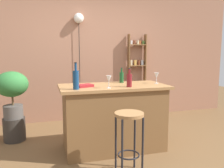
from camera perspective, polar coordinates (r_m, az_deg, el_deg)
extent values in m
plane|color=brown|center=(3.25, 1.92, -17.54)|extent=(12.00, 12.00, 0.00)
cube|color=#9E6B51|center=(4.83, -5.22, 7.93)|extent=(6.40, 0.10, 2.80)
cube|color=brown|center=(3.36, 0.36, -8.53)|extent=(1.39, 0.69, 0.89)
cube|color=#9E7042|center=(3.26, 0.37, -0.66)|extent=(1.51, 0.75, 0.04)
cylinder|color=black|center=(2.57, 2.55, -16.21)|extent=(0.02, 0.02, 0.69)
cylinder|color=black|center=(2.65, 7.61, -15.50)|extent=(0.02, 0.02, 0.69)
cylinder|color=black|center=(2.78, 0.94, -14.29)|extent=(0.02, 0.02, 0.69)
cylinder|color=black|center=(2.85, 5.64, -13.73)|extent=(0.02, 0.02, 0.69)
torus|color=black|center=(2.76, 4.16, -17.08)|extent=(0.26, 0.26, 0.02)
cylinder|color=#9E7042|center=(2.59, 4.27, -7.48)|extent=(0.33, 0.33, 0.03)
cube|color=brown|center=(4.94, 4.12, 1.97)|extent=(0.02, 0.12, 1.77)
cube|color=brown|center=(5.08, 8.12, 2.07)|extent=(0.02, 0.12, 1.77)
cube|color=brown|center=(5.12, 6.04, -5.40)|extent=(0.36, 0.12, 0.02)
cylinder|color=#4C7033|center=(5.06, 4.89, -4.94)|extent=(0.07, 0.07, 0.08)
cylinder|color=gold|center=(5.11, 6.10, -4.82)|extent=(0.07, 0.07, 0.08)
cylinder|color=#4C7033|center=(5.15, 7.23, -4.73)|extent=(0.07, 0.07, 0.08)
cube|color=brown|center=(5.03, 6.11, -0.49)|extent=(0.36, 0.12, 0.02)
cylinder|color=silver|center=(4.97, 4.60, -0.04)|extent=(0.06, 0.06, 0.07)
cylinder|color=silver|center=(5.01, 5.57, 0.01)|extent=(0.06, 0.06, 0.07)
cylinder|color=silver|center=(5.05, 6.65, 0.06)|extent=(0.06, 0.06, 0.07)
cylinder|color=#AD7A38|center=(5.08, 7.56, 0.09)|extent=(0.06, 0.06, 0.07)
cube|color=brown|center=(4.99, 6.19, 4.55)|extent=(0.36, 0.12, 0.02)
cylinder|color=beige|center=(4.93, 4.75, 5.29)|extent=(0.05, 0.05, 0.11)
cylinder|color=gold|center=(4.98, 5.78, 5.30)|extent=(0.05, 0.05, 0.11)
cylinder|color=brown|center=(5.01, 6.66, 5.31)|extent=(0.05, 0.05, 0.11)
cylinder|color=silver|center=(5.04, 7.52, 5.30)|extent=(0.05, 0.05, 0.11)
cube|color=brown|center=(4.98, 6.27, 9.64)|extent=(0.36, 0.12, 0.02)
cylinder|color=silver|center=(4.92, 4.76, 10.26)|extent=(0.05, 0.05, 0.08)
cylinder|color=brown|center=(4.96, 5.54, 10.23)|extent=(0.05, 0.05, 0.08)
cylinder|color=beige|center=(4.98, 6.43, 10.21)|extent=(0.05, 0.05, 0.08)
cylinder|color=#994C23|center=(5.01, 6.94, 10.19)|extent=(0.05, 0.05, 0.08)
cylinder|color=#4C7033|center=(5.03, 7.77, 10.16)|extent=(0.05, 0.05, 0.08)
cylinder|color=#2D2823|center=(4.02, -23.04, -10.26)|extent=(0.34, 0.34, 0.37)
cylinder|color=#514C47|center=(3.95, -23.27, -6.30)|extent=(0.29, 0.29, 0.20)
cylinder|color=brown|center=(3.91, -23.41, -3.72)|extent=(0.03, 0.03, 0.16)
ellipsoid|color=#2D7033|center=(3.87, -23.62, -0.03)|extent=(0.50, 0.45, 0.40)
cylinder|color=navy|center=(2.91, -8.94, 0.98)|extent=(0.08, 0.08, 0.24)
cylinder|color=navy|center=(2.90, -9.01, 4.22)|extent=(0.03, 0.03, 0.09)
cylinder|color=black|center=(2.90, -9.03, 5.24)|extent=(0.03, 0.03, 0.01)
cylinder|color=maroon|center=(3.10, 4.30, 0.87)|extent=(0.07, 0.07, 0.17)
cylinder|color=maroon|center=(3.09, 4.33, 3.10)|extent=(0.03, 0.03, 0.07)
cylinder|color=black|center=(3.08, 4.33, 3.83)|extent=(0.03, 0.03, 0.01)
cylinder|color=#194C23|center=(3.52, 2.38, 1.62)|extent=(0.06, 0.06, 0.16)
cylinder|color=#194C23|center=(3.51, 2.39, 3.42)|extent=(0.02, 0.02, 0.06)
cylinder|color=black|center=(3.51, 2.40, 4.02)|extent=(0.03, 0.03, 0.01)
cylinder|color=silver|center=(3.50, 10.93, 0.17)|extent=(0.06, 0.06, 0.00)
cylinder|color=silver|center=(3.50, 10.94, 0.81)|extent=(0.01, 0.01, 0.07)
cone|color=silver|center=(3.49, 10.98, 2.11)|extent=(0.07, 0.07, 0.08)
cylinder|color=silver|center=(3.00, -0.80, -0.98)|extent=(0.06, 0.06, 0.00)
cylinder|color=silver|center=(2.99, -0.80, -0.23)|extent=(0.01, 0.01, 0.07)
cone|color=silver|center=(2.98, -0.81, 1.29)|extent=(0.07, 0.07, 0.08)
cube|color=maroon|center=(3.12, -6.79, -0.40)|extent=(0.25, 0.21, 0.03)
cylinder|color=black|center=(4.69, -8.02, 3.33)|extent=(0.01, 0.01, 2.05)
sphere|color=white|center=(4.72, -8.27, 15.86)|extent=(0.20, 0.20, 0.20)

